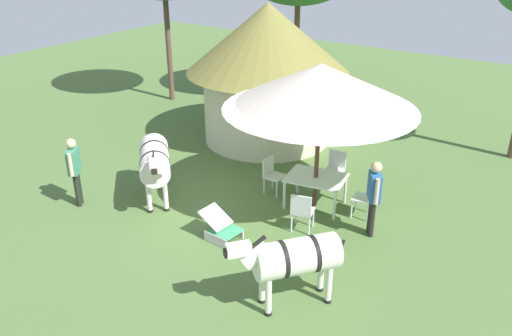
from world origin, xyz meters
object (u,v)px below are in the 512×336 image
(patio_dining_table, at_px, (316,180))
(standing_watcher, at_px, (74,166))
(zebra_nearest_camera, at_px, (155,161))
(patio_chair_west_end, at_px, (302,210))
(patio_chair_near_lawn, at_px, (367,196))
(patio_chair_east_end, at_px, (272,173))
(thatched_hut, at_px, (268,66))
(zebra_by_umbrella, at_px, (293,258))
(striped_lounge_chair, at_px, (222,228))
(patio_chair_near_hut, at_px, (335,166))
(guest_beside_umbrella, at_px, (374,192))
(shade_umbrella, at_px, (321,87))

(patio_dining_table, distance_m, standing_watcher, 5.47)
(patio_dining_table, relative_size, zebra_nearest_camera, 0.79)
(patio_chair_west_end, height_order, patio_chair_near_lawn, same)
(patio_chair_east_end, relative_size, standing_watcher, 0.55)
(thatched_hut, relative_size, standing_watcher, 2.84)
(zebra_nearest_camera, height_order, zebra_by_umbrella, zebra_nearest_camera)
(patio_chair_near_lawn, xyz_separation_m, striped_lounge_chair, (-2.12, -2.49, -0.27))
(thatched_hut, relative_size, zebra_by_umbrella, 2.67)
(patio_chair_near_lawn, relative_size, zebra_nearest_camera, 0.49)
(patio_chair_near_hut, xyz_separation_m, zebra_by_umbrella, (1.37, -4.45, 0.40))
(zebra_by_umbrella, bearing_deg, standing_watcher, 36.23)
(striped_lounge_chair, distance_m, zebra_nearest_camera, 2.46)
(patio_chair_west_end, bearing_deg, zebra_by_umbrella, -78.86)
(thatched_hut, height_order, patio_chair_near_lawn, thatched_hut)
(patio_chair_west_end, bearing_deg, guest_beside_umbrella, 14.88)
(patio_chair_near_lawn, distance_m, patio_chair_near_hut, 1.60)
(patio_chair_near_lawn, xyz_separation_m, zebra_nearest_camera, (-4.41, -1.98, 0.48))
(patio_chair_west_end, relative_size, patio_chair_near_lawn, 1.00)
(patio_chair_east_end, xyz_separation_m, guest_beside_umbrella, (2.74, -0.46, 0.48))
(striped_lounge_chair, distance_m, zebra_by_umbrella, 2.53)
(thatched_hut, height_order, zebra_nearest_camera, thatched_hut)
(patio_dining_table, height_order, zebra_nearest_camera, zebra_nearest_camera)
(thatched_hut, relative_size, patio_chair_east_end, 5.19)
(thatched_hut, distance_m, zebra_nearest_camera, 4.86)
(patio_chair_near_hut, xyz_separation_m, standing_watcher, (-4.50, -4.16, 0.47))
(thatched_hut, distance_m, patio_chair_west_end, 5.60)
(zebra_by_umbrella, bearing_deg, patio_dining_table, -29.37)
(zebra_by_umbrella, bearing_deg, patio_chair_near_lawn, -48.95)
(shade_umbrella, height_order, patio_dining_table, shade_umbrella)
(guest_beside_umbrella, bearing_deg, striped_lounge_chair, 94.88)
(guest_beside_umbrella, height_order, zebra_nearest_camera, guest_beside_umbrella)
(patio_chair_east_end, relative_size, guest_beside_umbrella, 0.54)
(thatched_hut, xyz_separation_m, patio_chair_near_hut, (3.10, -1.72, -1.70))
(striped_lounge_chair, bearing_deg, zebra_by_umbrella, 70.96)
(standing_watcher, bearing_deg, guest_beside_umbrella, 75.88)
(shade_umbrella, height_order, patio_chair_west_end, shade_umbrella)
(zebra_by_umbrella, bearing_deg, striped_lounge_chair, 15.75)
(shade_umbrella, height_order, patio_chair_near_hut, shade_umbrella)
(shade_umbrella, bearing_deg, zebra_by_umbrella, -68.42)
(striped_lounge_chair, height_order, zebra_by_umbrella, zebra_by_umbrella)
(patio_chair_near_hut, bearing_deg, standing_watcher, 39.23)
(standing_watcher, relative_size, striped_lounge_chair, 1.92)
(patio_chair_east_end, xyz_separation_m, zebra_nearest_camera, (-2.05, -1.81, 0.48))
(patio_chair_near_hut, distance_m, standing_watcher, 6.15)
(thatched_hut, relative_size, zebra_nearest_camera, 2.57)
(patio_chair_near_lawn, distance_m, patio_chair_east_end, 2.36)
(patio_dining_table, xyz_separation_m, guest_beside_umbrella, (1.55, -0.45, 0.35))
(thatched_hut, bearing_deg, patio_chair_near_lawn, -32.09)
(shade_umbrella, relative_size, patio_dining_table, 2.91)
(patio_dining_table, distance_m, guest_beside_umbrella, 1.65)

